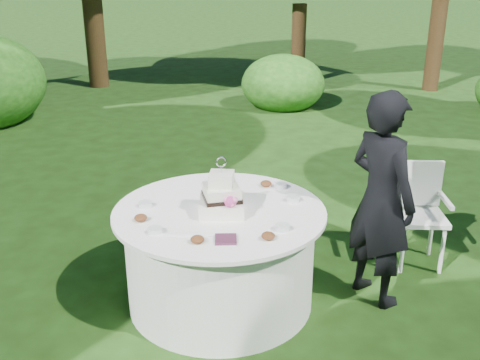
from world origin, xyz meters
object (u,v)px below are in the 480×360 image
object	(u,v)px
cake	(222,198)
guest	(381,199)
napkins	(226,239)
table	(220,256)
chair	(419,205)

from	to	relation	value
cake	guest	bearing A→B (deg)	4.00
napkins	table	size ratio (longest dim) A/B	0.09
cake	chair	size ratio (longest dim) A/B	0.48
guest	cake	world-z (taller)	guest
chair	guest	bearing A→B (deg)	-131.74
napkins	table	xyz separation A→B (m)	(-0.04, 0.49, -0.39)
guest	chair	distance (m)	0.82
napkins	cake	distance (m)	0.46
guest	cake	size ratio (longest dim) A/B	3.85
napkins	cake	world-z (taller)	cake
guest	table	distance (m)	1.27
napkins	cake	bearing A→B (deg)	93.08
napkins	chair	distance (m)	2.00
napkins	guest	world-z (taller)	guest
table	chair	xyz separation A→B (m)	(1.70, 0.60, 0.13)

